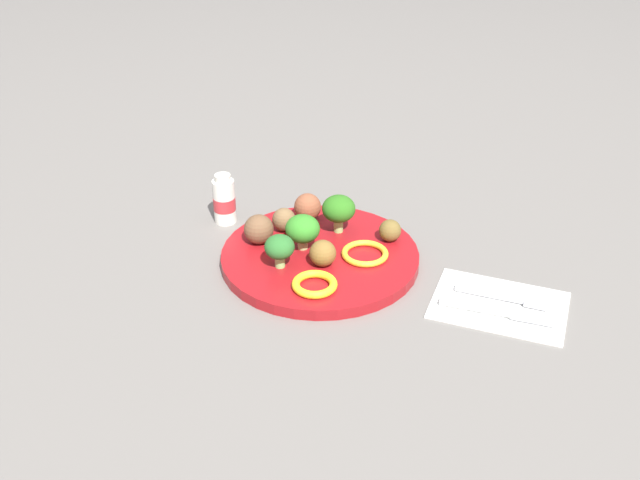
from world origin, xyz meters
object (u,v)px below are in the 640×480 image
(plate, at_px, (320,257))
(meatball_far_rim, at_px, (259,229))
(broccoli_floret_mid_left, at_px, (280,248))
(meatball_front_right, at_px, (308,207))
(pepper_ring_back_right, at_px, (365,253))
(meatball_center, at_px, (390,230))
(napkin, at_px, (498,306))
(meatball_front_left, at_px, (284,220))
(fork, at_px, (507,297))
(broccoli_floret_center, at_px, (338,209))
(yogurt_bottle, at_px, (224,201))
(pepper_ring_center, at_px, (315,284))
(broccoli_floret_mid_right, at_px, (304,228))
(meatball_back_left, at_px, (323,253))
(knife, at_px, (502,312))

(plate, xyz_separation_m, meatball_far_rim, (-0.09, -0.01, 0.03))
(broccoli_floret_mid_left, xyz_separation_m, meatball_front_right, (-0.02, 0.14, -0.01))
(meatball_front_right, xyz_separation_m, pepper_ring_back_right, (0.12, -0.06, -0.02))
(meatball_center, bearing_deg, napkin, -23.41)
(meatball_front_left, bearing_deg, fork, -3.62)
(broccoli_floret_mid_left, distance_m, fork, 0.31)
(plate, height_order, broccoli_floret_center, broccoli_floret_center)
(napkin, bearing_deg, broccoli_floret_center, 164.83)
(yogurt_bottle, bearing_deg, pepper_ring_back_right, -6.68)
(pepper_ring_center, distance_m, fork, 0.25)
(meatball_front_right, bearing_deg, yogurt_bottle, -164.35)
(broccoli_floret_mid_right, distance_m, pepper_ring_center, 0.11)
(meatball_front_left, bearing_deg, meatball_center, 13.76)
(plate, distance_m, meatball_front_right, 0.10)
(plate, relative_size, pepper_ring_back_right, 4.25)
(fork, relative_size, yogurt_bottle, 1.51)
(broccoli_floret_center, bearing_deg, yogurt_bottle, -173.81)
(broccoli_floret_mid_right, bearing_deg, yogurt_bottle, 165.29)
(meatball_back_left, bearing_deg, knife, 1.45)
(broccoli_floret_mid_right, xyz_separation_m, broccoli_floret_mid_left, (-0.01, -0.06, -0.00))
(plate, xyz_separation_m, broccoli_floret_mid_left, (-0.03, -0.06, 0.04))
(broccoli_floret_center, relative_size, meatball_center, 1.78)
(meatball_back_left, bearing_deg, pepper_ring_center, -76.21)
(meatball_front_left, relative_size, yogurt_bottle, 0.44)
(meatball_far_rim, relative_size, meatball_back_left, 1.16)
(pepper_ring_center, bearing_deg, broccoli_floret_mid_right, 123.26)
(meatball_far_rim, relative_size, yogurt_bottle, 0.54)
(broccoli_floret_mid_right, bearing_deg, napkin, -1.86)
(meatball_far_rim, bearing_deg, broccoli_floret_mid_left, -38.22)
(meatball_far_rim, relative_size, napkin, 0.25)
(meatball_back_left, distance_m, pepper_ring_center, 0.06)
(pepper_ring_back_right, relative_size, knife, 0.45)
(broccoli_floret_mid_right, xyz_separation_m, meatball_front_right, (-0.03, 0.08, -0.01))
(broccoli_floret_mid_left, relative_size, meatball_front_left, 1.36)
(meatball_front_left, height_order, pepper_ring_back_right, meatball_front_left)
(broccoli_floret_center, distance_m, pepper_ring_back_right, 0.09)
(pepper_ring_center, bearing_deg, meatball_front_left, 131.66)
(meatball_center, bearing_deg, meatball_back_left, -121.10)
(meatball_front_right, distance_m, meatball_far_rim, 0.10)
(broccoli_floret_mid_right, distance_m, yogurt_bottle, 0.16)
(plate, relative_size, yogurt_bottle, 3.50)
(meatball_front_left, bearing_deg, meatball_far_rim, -109.40)
(plate, height_order, meatball_front_left, meatball_front_left)
(meatball_back_left, relative_size, pepper_ring_center, 0.61)
(knife, distance_m, yogurt_bottle, 0.45)
(meatball_far_rim, distance_m, pepper_ring_center, 0.14)
(napkin, relative_size, knife, 1.17)
(meatball_far_rim, xyz_separation_m, pepper_ring_center, (0.12, -0.07, -0.02))
(meatball_center, height_order, yogurt_bottle, yogurt_bottle)
(meatball_front_left, bearing_deg, yogurt_bottle, 174.56)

